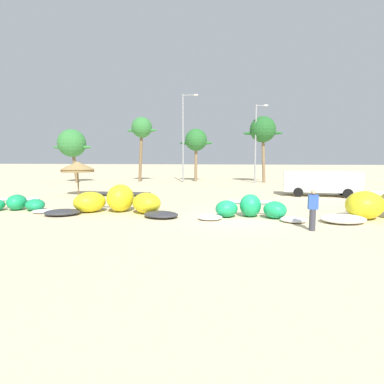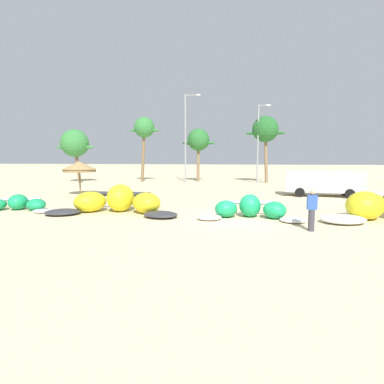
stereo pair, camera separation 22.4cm
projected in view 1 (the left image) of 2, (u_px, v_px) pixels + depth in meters
name	position (u px, v px, depth m)	size (l,w,h in m)	color
ground_plane	(238.00, 219.00, 14.50)	(260.00, 260.00, 0.00)	beige
kite_far_left	(15.00, 205.00, 16.66)	(4.84, 2.79, 0.85)	white
kite_left	(118.00, 202.00, 16.06)	(7.09, 3.33, 1.44)	#333338
kite_left_of_center	(250.00, 209.00, 14.71)	(5.11, 2.29, 1.09)	white
beach_umbrella_near_van	(78.00, 167.00, 23.56)	(2.55, 2.55, 2.57)	brown
parked_car_second	(319.00, 181.00, 23.21)	(5.54, 2.64, 1.84)	white
person_near_kites	(313.00, 210.00, 12.02)	(0.36, 0.24, 1.62)	#383842
palm_leftmost	(72.00, 144.00, 35.77)	(4.79, 3.19, 6.16)	brown
palm_left	(142.00, 129.00, 37.14)	(3.67, 2.45, 7.73)	brown
palm_left_of_gap	(196.00, 141.00, 37.54)	(4.02, 2.68, 6.38)	#7F6647
palm_center_left	(263.00, 130.00, 35.69)	(4.46, 2.98, 7.63)	#7F6647
lamppost_west	(184.00, 134.00, 36.16)	(1.88, 0.24, 10.17)	gray
lamppost_west_center	(257.00, 140.00, 35.04)	(1.41, 0.24, 8.81)	gray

